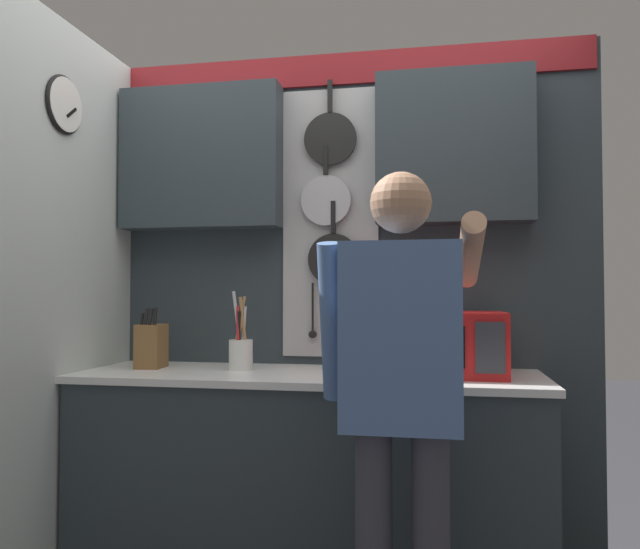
# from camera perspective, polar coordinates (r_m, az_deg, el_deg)

# --- Properties ---
(base_cabinet_counter) EXTENTS (1.98, 0.64, 0.89)m
(base_cabinet_counter) POSITION_cam_1_polar(r_m,az_deg,el_deg) (2.80, -1.13, -18.14)
(base_cabinet_counter) COLOR #2D383D
(base_cabinet_counter) RESTS_ON ground_plane
(back_wall_unit) EXTENTS (2.55, 0.20, 2.39)m
(back_wall_unit) POSITION_cam_1_polar(r_m,az_deg,el_deg) (2.98, -0.06, 3.24)
(back_wall_unit) COLOR #2D383D
(back_wall_unit) RESTS_ON ground_plane
(side_wall) EXTENTS (0.07, 1.60, 2.39)m
(side_wall) POSITION_cam_1_polar(r_m,az_deg,el_deg) (2.72, -24.17, -2.18)
(side_wall) COLOR silver
(side_wall) RESTS_ON ground_plane
(microwave) EXTENTS (0.51, 0.39, 0.26)m
(microwave) POSITION_cam_1_polar(r_m,az_deg,el_deg) (2.67, 11.13, -6.18)
(microwave) COLOR red
(microwave) RESTS_ON base_cabinet_counter
(knife_block) EXTENTS (0.12, 0.16, 0.28)m
(knife_block) POSITION_cam_1_polar(r_m,az_deg,el_deg) (2.96, -15.16, -6.28)
(knife_block) COLOR brown
(knife_block) RESTS_ON base_cabinet_counter
(utensil_crock) EXTENTS (0.11, 0.11, 0.35)m
(utensil_crock) POSITION_cam_1_polar(r_m,az_deg,el_deg) (2.81, -7.27, -6.88)
(utensil_crock) COLOR white
(utensil_crock) RESTS_ON base_cabinet_counter
(person) EXTENTS (0.54, 0.63, 1.62)m
(person) POSITION_cam_1_polar(r_m,az_deg,el_deg) (2.05, 7.47, -9.23)
(person) COLOR #383842
(person) RESTS_ON ground_plane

